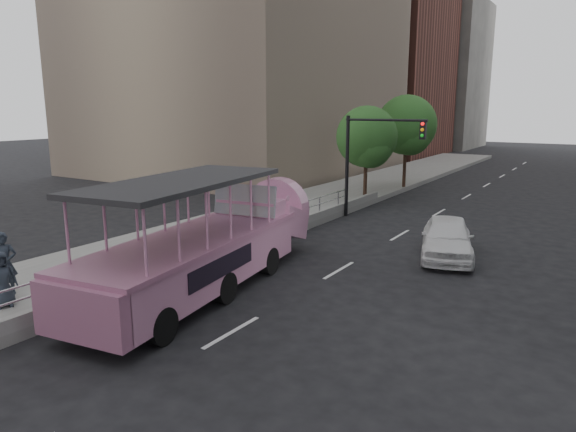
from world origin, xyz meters
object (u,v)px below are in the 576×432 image
duck_boat (213,244)px  traffic_signal (369,150)px  pedestrian_near (5,264)px  parking_sign (255,212)px  pedestrian_far (2,279)px  car (447,238)px  street_tree_near (368,139)px  street_tree_far (407,127)px

duck_boat → traffic_signal: bearing=89.8°
pedestrian_near → parking_sign: 8.60m
pedestrian_near → parking_sign: parking_sign is taller
pedestrian_far → traffic_signal: (3.12, 17.02, 2.43)m
duck_boat → pedestrian_far: (-3.07, -5.05, -0.27)m
pedestrian_near → traffic_signal: 17.08m
car → parking_sign: size_ratio=1.74×
street_tree_near → pedestrian_far: bearing=-94.3°
duck_boat → street_tree_far: bearing=93.6°
duck_boat → parking_sign: bearing=104.8°
parking_sign → pedestrian_near: bearing=-110.2°
pedestrian_near → pedestrian_far: (0.84, -0.56, -0.15)m
car → street_tree_far: 16.24m
duck_boat → pedestrian_far: duck_boat is taller
pedestrian_near → street_tree_far: 26.20m
parking_sign → car: bearing=28.7°
pedestrian_far → street_tree_far: bearing=17.0°
pedestrian_far → parking_sign: bearing=6.9°
pedestrian_near → street_tree_near: (2.36, 19.89, 2.60)m
car → pedestrian_near: pedestrian_near is taller
street_tree_far → duck_boat: bearing=-86.4°
street_tree_near → car: bearing=-49.8°
car → parking_sign: bearing=-167.8°
pedestrian_near → street_tree_near: 20.20m
duck_boat → pedestrian_near: 5.95m
duck_boat → pedestrian_far: 5.92m
pedestrian_near → street_tree_far: bearing=36.6°
traffic_signal → street_tree_near: street_tree_near is taller
duck_boat → traffic_signal: size_ratio=2.14×
duck_boat → street_tree_near: street_tree_near is taller
duck_boat → pedestrian_far: bearing=-121.3°
parking_sign → traffic_signal: traffic_signal is taller
pedestrian_near → pedestrian_far: size_ratio=1.19×
car → parking_sign: 7.37m
car → street_tree_far: (-6.82, 14.31, 3.53)m
car → traffic_signal: traffic_signal is taller
pedestrian_near → street_tree_near: bearing=35.5°
parking_sign → street_tree_near: 12.04m
car → traffic_signal: size_ratio=0.88×
pedestrian_far → duck_boat: bearing=-10.6°
pedestrian_near → pedestrian_far: bearing=-81.7°
street_tree_near → street_tree_far: bearing=88.1°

